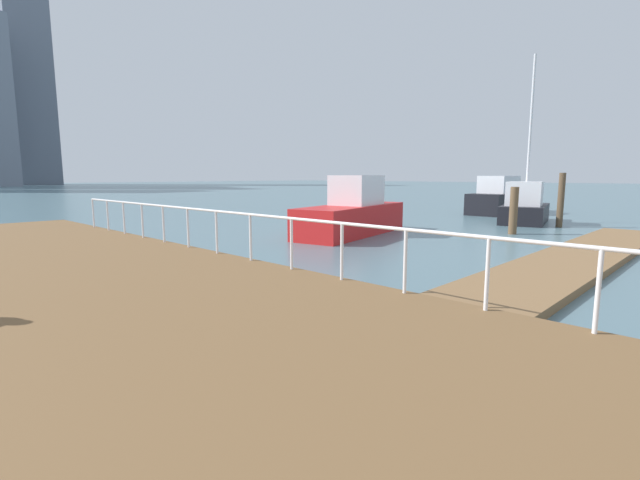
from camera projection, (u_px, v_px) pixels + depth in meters
name	position (u px, v px, depth m)	size (l,w,h in m)	color
ground_plane	(261.00, 245.00, 14.86)	(300.00, 300.00, 0.00)	slate
floating_dock	(579.00, 258.00, 12.12)	(15.51, 2.00, 0.18)	olive
boardwalk_railing	(540.00, 260.00, 5.79)	(0.06, 31.45, 1.08)	white
dock_piling_1	(514.00, 211.00, 17.63)	(0.32, 0.32, 1.88)	brown
dock_piling_2	(561.00, 200.00, 19.95)	(0.27, 0.27, 2.44)	brown
moored_boat_0	(502.00, 199.00, 27.64)	(6.62, 2.17, 2.30)	black
moored_boat_1	(525.00, 208.00, 21.92)	(4.81, 2.92, 8.03)	black
moored_boat_3	(353.00, 213.00, 17.59)	(6.30, 3.05, 2.33)	red
skyline_tower_3	(26.00, 55.00, 110.23)	(9.51, 13.29, 64.01)	slate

